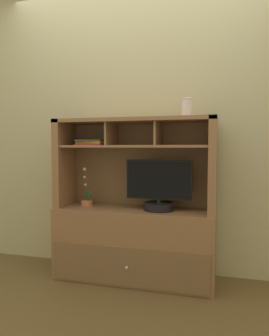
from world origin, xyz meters
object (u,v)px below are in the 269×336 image
object	(u,v)px
tv_monitor	(159,190)
potted_orchid	(87,201)
magazine_stack_left	(93,143)
ceramic_vase	(187,108)
media_console	(135,227)

from	to	relation	value
tv_monitor	potted_orchid	bearing A→B (deg)	177.72
magazine_stack_left	ceramic_vase	bearing A→B (deg)	-1.11
potted_orchid	ceramic_vase	bearing A→B (deg)	-0.42
media_console	tv_monitor	world-z (taller)	media_console
media_console	potted_orchid	distance (m)	0.48
media_console	tv_monitor	size ratio (longest dim) A/B	2.52
tv_monitor	potted_orchid	size ratio (longest dim) A/B	1.57
media_console	magazine_stack_left	xyz separation A→B (m)	(-0.37, -0.00, 0.71)
media_console	magazine_stack_left	size ratio (longest dim) A/B	5.28
potted_orchid	tv_monitor	bearing A→B (deg)	-2.28
media_console	potted_orchid	bearing A→B (deg)	-178.60
tv_monitor	magazine_stack_left	world-z (taller)	magazine_stack_left
ceramic_vase	media_console	bearing A→B (deg)	177.76
tv_monitor	potted_orchid	xyz separation A→B (m)	(-0.64, 0.03, -0.12)
potted_orchid	media_console	bearing A→B (deg)	1.40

